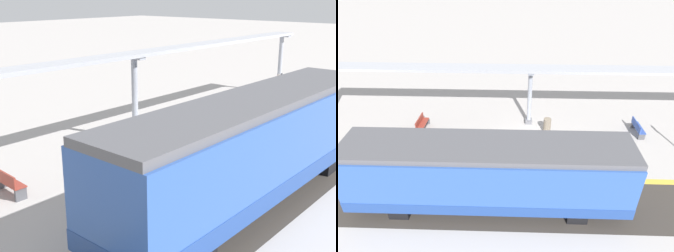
% 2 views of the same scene
% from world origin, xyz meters
% --- Properties ---
extents(ground_plane, '(176.00, 176.00, 0.00)m').
position_xyz_m(ground_plane, '(0.00, 0.00, 0.00)').
color(ground_plane, '#ADA8A4').
extents(tactile_edge_strip, '(0.39, 35.58, 0.01)m').
position_xyz_m(tactile_edge_strip, '(-2.92, 0.00, 0.00)').
color(tactile_edge_strip, gold).
rests_on(tactile_edge_strip, ground).
extents(trackbed, '(3.20, 47.58, 0.01)m').
position_xyz_m(trackbed, '(-4.72, 0.00, 0.00)').
color(trackbed, '#38332D').
rests_on(trackbed, ground).
extents(train_near_carriage, '(2.65, 12.51, 3.48)m').
position_xyz_m(train_near_carriage, '(-4.71, 2.20, 1.83)').
color(train_near_carriage, '#2A4E9A').
rests_on(train_near_carriage, ground).
extents(canopy_pillar_nearest, '(1.10, 0.44, 3.82)m').
position_xyz_m(canopy_pillar_nearest, '(2.67, -13.83, 1.94)').
color(canopy_pillar_nearest, slate).
rests_on(canopy_pillar_nearest, ground).
extents(canopy_pillar_second, '(1.10, 0.44, 3.82)m').
position_xyz_m(canopy_pillar_second, '(2.67, 0.11, 1.94)').
color(canopy_pillar_second, slate).
rests_on(canopy_pillar_second, ground).
extents(canopy_beam, '(1.20, 28.60, 0.16)m').
position_xyz_m(canopy_beam, '(2.67, 0.07, 3.90)').
color(canopy_beam, '#A8AAB2').
rests_on(canopy_beam, canopy_pillar_nearest).
extents(bench_near_end, '(1.52, 0.51, 0.86)m').
position_xyz_m(bench_near_end, '(1.65, 7.11, 0.44)').
color(bench_near_end, maroon).
rests_on(bench_near_end, ground).
extents(bench_mid_platform, '(1.51, 0.47, 0.86)m').
position_xyz_m(bench_mid_platform, '(1.60, -6.79, 0.44)').
color(bench_mid_platform, '#304DA2').
rests_on(bench_mid_platform, ground).
extents(trash_bin, '(0.48, 0.48, 0.97)m').
position_xyz_m(trash_bin, '(1.63, -1.04, 0.49)').
color(trash_bin, '#7A6D5B').
rests_on(trash_bin, ground).
extents(platform_info_sign, '(0.56, 0.10, 2.20)m').
position_xyz_m(platform_info_sign, '(0.00, -8.80, 1.33)').
color(platform_info_sign, '#4C4C51').
rests_on(platform_info_sign, ground).
extents(passenger_waiting_near_edge, '(0.49, 0.32, 1.57)m').
position_xyz_m(passenger_waiting_near_edge, '(-2.21, 0.11, 0.98)').
color(passenger_waiting_near_edge, '#221D2E').
rests_on(passenger_waiting_near_edge, ground).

